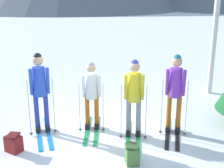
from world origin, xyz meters
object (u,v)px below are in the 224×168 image
object	(u,v)px
skier_in_blue	(40,89)
skier_in_yellow	(134,94)
backpack_on_snow_beside	(14,143)
skier_in_purple	(175,89)
birch_tree_tall	(217,15)
skier_in_white	(92,92)
backpack_on_snow_front	(132,154)

from	to	relation	value
skier_in_blue	skier_in_yellow	world-z (taller)	skier_in_blue
skier_in_blue	backpack_on_snow_beside	world-z (taller)	skier_in_blue
skier_in_yellow	skier_in_purple	size ratio (longest dim) A/B	0.97
skier_in_blue	backpack_on_snow_beside	xyz separation A→B (m)	(-0.26, -0.97, -0.86)
skier_in_blue	birch_tree_tall	size ratio (longest dim) A/B	0.38
birch_tree_tall	skier_in_yellow	bearing A→B (deg)	-124.12
skier_in_white	backpack_on_snow_front	xyz separation A→B (m)	(1.05, -1.41, -0.73)
skier_in_blue	skier_in_yellow	xyz separation A→B (m)	(2.12, 0.07, -0.05)
skier_in_blue	backpack_on_snow_front	size ratio (longest dim) A/B	4.93
backpack_on_snow_beside	backpack_on_snow_front	bearing A→B (deg)	-2.76
skier_in_purple	backpack_on_snow_beside	world-z (taller)	skier_in_purple
skier_in_yellow	backpack_on_snow_front	bearing A→B (deg)	-87.56
skier_in_yellow	skier_in_white	bearing A→B (deg)	166.13
skier_in_blue	backpack_on_snow_front	world-z (taller)	skier_in_blue
skier_in_yellow	backpack_on_snow_beside	xyz separation A→B (m)	(-2.38, -1.04, -0.82)
birch_tree_tall	backpack_on_snow_beside	xyz separation A→B (m)	(-4.66, -4.40, -2.30)
skier_in_white	backpack_on_snow_beside	bearing A→B (deg)	-137.00
backpack_on_snow_beside	skier_in_yellow	bearing A→B (deg)	23.68
skier_in_yellow	skier_in_purple	distance (m)	0.96
skier_in_blue	skier_in_purple	world-z (taller)	skier_in_blue
backpack_on_snow_front	skier_in_blue	bearing A→B (deg)	153.29
skier_in_white	backpack_on_snow_beside	distance (m)	2.03
skier_in_blue	skier_in_yellow	size ratio (longest dim) A/B	1.04
skier_in_blue	backpack_on_snow_beside	size ratio (longest dim) A/B	4.78
skier_in_blue	backpack_on_snow_front	distance (m)	2.57
birch_tree_tall	backpack_on_snow_front	size ratio (longest dim) A/B	12.91
birch_tree_tall	backpack_on_snow_beside	distance (m)	6.81
backpack_on_snow_front	birch_tree_tall	bearing A→B (deg)	63.78
skier_in_purple	backpack_on_snow_beside	distance (m)	3.66
skier_in_yellow	birch_tree_tall	xyz separation A→B (m)	(2.28, 3.36, 1.48)
skier_in_blue	backpack_on_snow_beside	distance (m)	1.33
skier_in_white	backpack_on_snow_front	world-z (taller)	skier_in_white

